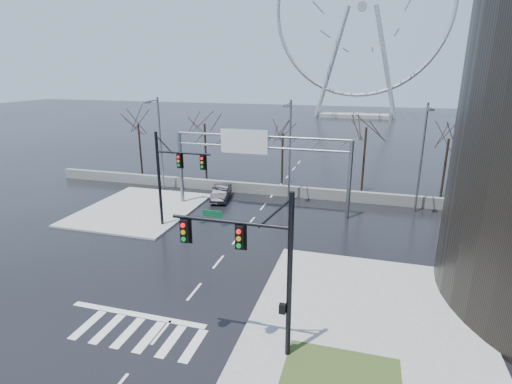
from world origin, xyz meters
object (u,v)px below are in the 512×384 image
(sign_gantry, at_px, (256,156))
(car, at_px, (221,193))
(signal_mast_near, at_px, (259,258))
(signal_mast_far, at_px, (171,171))
(ferris_wheel, at_px, (362,14))

(sign_gantry, relative_size, car, 3.64)
(signal_mast_near, bearing_deg, sign_gantry, 106.19)
(signal_mast_far, bearing_deg, sign_gantry, 47.53)
(ferris_wheel, bearing_deg, signal_mast_near, -89.92)
(signal_mast_near, bearing_deg, ferris_wheel, 90.08)
(sign_gantry, height_order, car, sign_gantry)
(signal_mast_near, xyz_separation_m, car, (-9.84, 21.04, -4.13))
(signal_mast_far, xyz_separation_m, ferris_wheel, (10.87, 86.04, 21.30))
(signal_mast_far, xyz_separation_m, sign_gantry, (5.49, 6.00, 0.35))
(signal_mast_near, distance_m, sign_gantry, 19.79)
(signal_mast_near, distance_m, ferris_wheel, 101.29)
(sign_gantry, xyz_separation_m, car, (-4.32, 2.04, -4.44))
(signal_mast_near, height_order, signal_mast_far, same)
(sign_gantry, bearing_deg, car, 154.71)
(signal_mast_far, xyz_separation_m, car, (1.17, 8.04, -4.09))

